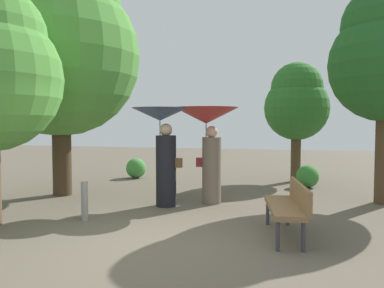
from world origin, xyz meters
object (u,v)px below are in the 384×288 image
(person_left, at_px, (163,138))
(park_bench, at_px, (289,204))
(tree_mid_left, at_px, (60,44))
(person_right, at_px, (208,130))
(tree_mid_right, at_px, (297,102))
(path_marker_post, at_px, (85,201))

(person_left, xyz_separation_m, park_bench, (2.57, -1.57, -0.93))
(park_bench, height_order, tree_mid_left, tree_mid_left)
(person_left, bearing_deg, park_bench, -124.72)
(park_bench, bearing_deg, person_right, -149.17)
(tree_mid_right, height_order, path_marker_post, tree_mid_right)
(park_bench, xyz_separation_m, tree_mid_right, (0.22, 5.66, 1.86))
(path_marker_post, bearing_deg, park_bench, -1.47)
(person_left, relative_size, tree_mid_right, 0.59)
(person_left, distance_m, person_right, 1.01)
(tree_mid_right, relative_size, path_marker_post, 5.04)
(park_bench, distance_m, tree_mid_right, 5.96)
(person_left, bearing_deg, tree_mid_right, -37.64)
(park_bench, relative_size, tree_mid_left, 0.27)
(tree_mid_right, distance_m, path_marker_post, 7.02)
(park_bench, bearing_deg, path_marker_post, -100.07)
(person_right, bearing_deg, tree_mid_left, 86.47)
(tree_mid_left, bearing_deg, park_bench, -21.54)
(person_left, height_order, tree_mid_left, tree_mid_left)
(park_bench, relative_size, path_marker_post, 2.22)
(tree_mid_right, bearing_deg, path_marker_post, -124.08)
(tree_mid_left, relative_size, path_marker_post, 8.18)
(tree_mid_left, height_order, tree_mid_right, tree_mid_left)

